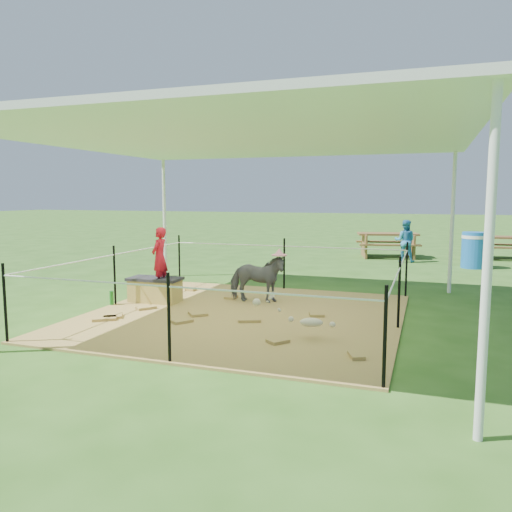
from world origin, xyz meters
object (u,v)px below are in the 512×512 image
(trash_barrel, at_px, (474,250))
(distant_person, at_px, (405,241))
(green_bottle, at_px, (112,298))
(picnic_table_far, at_px, (504,248))
(woman, at_px, (159,251))
(foal, at_px, (311,320))
(pony, at_px, (257,278))
(straw_bale, at_px, (155,291))
(picnic_table_near, at_px, (387,245))

(trash_barrel, relative_size, distant_person, 0.78)
(green_bottle, xyz_separation_m, picnic_table_far, (6.93, 8.92, 0.18))
(woman, xyz_separation_m, foal, (2.88, -1.29, -0.63))
(pony, height_order, distant_person, distant_person)
(green_bottle, xyz_separation_m, pony, (2.18, 0.97, 0.29))
(woman, relative_size, green_bottle, 4.32)
(green_bottle, height_order, picnic_table_far, picnic_table_far)
(woman, height_order, distant_person, woman)
(pony, relative_size, trash_barrel, 1.06)
(green_bottle, bearing_deg, picnic_table_far, 52.17)
(woman, height_order, foal, woman)
(straw_bale, relative_size, green_bottle, 3.60)
(picnic_table_far, bearing_deg, trash_barrel, -118.64)
(woman, bearing_deg, green_bottle, -57.64)
(green_bottle, height_order, foal, foal)
(straw_bale, bearing_deg, distant_person, 61.64)
(foal, xyz_separation_m, distant_person, (0.74, 8.18, 0.31))
(woman, xyz_separation_m, picnic_table_near, (3.08, 7.85, -0.53))
(picnic_table_near, bearing_deg, green_bottle, -127.05)
(green_bottle, height_order, trash_barrel, trash_barrel)
(trash_barrel, height_order, picnic_table_near, trash_barrel)
(picnic_table_far, xyz_separation_m, distant_person, (-2.66, -1.58, 0.25))
(green_bottle, bearing_deg, picnic_table_near, 65.77)
(straw_bale, bearing_deg, picnic_table_near, 67.91)
(straw_bale, relative_size, picnic_table_far, 0.53)
(woman, distance_m, pony, 1.68)
(pony, bearing_deg, straw_bale, 100.61)
(green_bottle, relative_size, picnic_table_near, 0.13)
(foal, bearing_deg, trash_barrel, 61.03)
(foal, height_order, trash_barrel, trash_barrel)
(straw_bale, bearing_deg, trash_barrel, 49.20)
(foal, relative_size, picnic_table_far, 0.54)
(pony, bearing_deg, green_bottle, 106.89)
(trash_barrel, distance_m, picnic_table_near, 2.73)
(woman, height_order, trash_barrel, woman)
(straw_bale, height_order, picnic_table_far, picnic_table_far)
(woman, bearing_deg, pony, 106.44)
(picnic_table_near, bearing_deg, woman, -124.28)
(straw_bale, height_order, pony, pony)
(trash_barrel, height_order, distant_person, distant_person)
(distant_person, bearing_deg, picnic_table_near, -59.59)
(straw_bale, relative_size, pony, 0.86)
(green_bottle, distance_m, picnic_table_near, 9.10)
(pony, bearing_deg, picnic_table_near, -19.05)
(pony, distance_m, picnic_table_far, 9.26)
(woman, distance_m, picnic_table_near, 8.45)
(distant_person, bearing_deg, straw_bale, 62.79)
(pony, distance_m, trash_barrel, 6.87)
(foal, bearing_deg, green_bottle, 155.51)
(straw_bale, xyz_separation_m, pony, (1.63, 0.52, 0.22))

